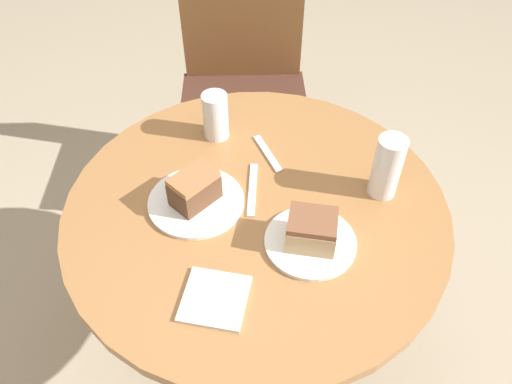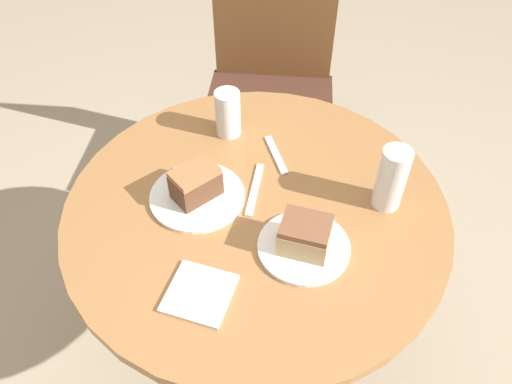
# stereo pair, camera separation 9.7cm
# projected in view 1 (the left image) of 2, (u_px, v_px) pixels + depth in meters

# --- Properties ---
(ground_plane) EXTENTS (8.00, 8.00, 0.00)m
(ground_plane) POSITION_uv_depth(u_px,v_px,m) (256.00, 351.00, 1.70)
(ground_plane) COLOR tan
(table) EXTENTS (0.89, 0.89, 0.75)m
(table) POSITION_uv_depth(u_px,v_px,m) (256.00, 256.00, 1.31)
(table) COLOR #9E6B3D
(table) RESTS_ON ground_plane
(chair) EXTENTS (0.53, 0.50, 0.94)m
(chair) POSITION_uv_depth(u_px,v_px,m) (244.00, 87.00, 1.90)
(chair) COLOR brown
(chair) RESTS_ON ground_plane
(plate_near) EXTENTS (0.22, 0.22, 0.01)m
(plate_near) POSITION_uv_depth(u_px,v_px,m) (196.00, 202.00, 1.16)
(plate_near) COLOR white
(plate_near) RESTS_ON table
(plate_far) EXTENTS (0.20, 0.20, 0.01)m
(plate_far) POSITION_uv_depth(u_px,v_px,m) (310.00, 242.00, 1.08)
(plate_far) COLOR white
(plate_far) RESTS_ON table
(cake_slice_near) EXTENTS (0.12, 0.13, 0.08)m
(cake_slice_near) POSITION_uv_depth(u_px,v_px,m) (194.00, 188.00, 1.12)
(cake_slice_near) COLOR brown
(cake_slice_near) RESTS_ON plate_near
(cake_slice_far) EXTENTS (0.11, 0.09, 0.07)m
(cake_slice_far) POSITION_uv_depth(u_px,v_px,m) (312.00, 230.00, 1.05)
(cake_slice_far) COLOR tan
(cake_slice_far) RESTS_ON plate_far
(glass_lemonade) EXTENTS (0.07, 0.07, 0.13)m
(glass_lemonade) POSITION_uv_depth(u_px,v_px,m) (216.00, 118.00, 1.29)
(glass_lemonade) COLOR silver
(glass_lemonade) RESTS_ON table
(glass_water) EXTENTS (0.07, 0.07, 0.16)m
(glass_water) POSITION_uv_depth(u_px,v_px,m) (386.00, 170.00, 1.13)
(glass_water) COLOR silver
(glass_water) RESTS_ON table
(napkin_stack) EXTENTS (0.14, 0.14, 0.01)m
(napkin_stack) POSITION_uv_depth(u_px,v_px,m) (215.00, 298.00, 0.98)
(napkin_stack) COLOR silver
(napkin_stack) RESTS_ON table
(fork) EXTENTS (0.02, 0.17, 0.00)m
(fork) POSITION_uv_depth(u_px,v_px,m) (252.00, 189.00, 1.19)
(fork) COLOR silver
(fork) RESTS_ON table
(spoon) EXTENTS (0.08, 0.14, 0.00)m
(spoon) POSITION_uv_depth(u_px,v_px,m) (268.00, 153.00, 1.28)
(spoon) COLOR silver
(spoon) RESTS_ON table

